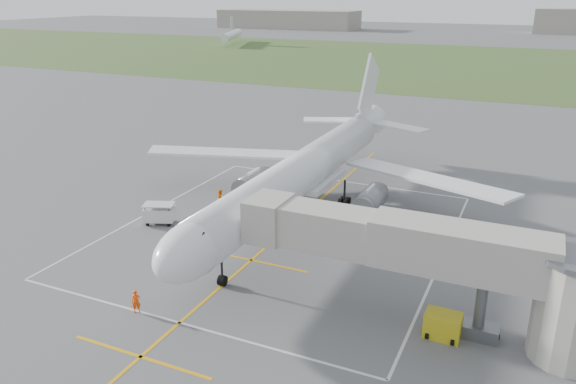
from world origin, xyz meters
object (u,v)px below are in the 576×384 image
at_px(jet_bridge, 447,262).
at_px(gpu_unit, 443,326).
at_px(ramp_worker_nose, 136,301).
at_px(airliner, 304,172).
at_px(ramp_worker_wing, 221,198).
at_px(baggage_cart, 159,213).

height_order(jet_bridge, gpu_unit, jet_bridge).
xyz_separation_m(jet_bridge, ramp_worker_nose, (-19.10, -6.61, -3.92)).
distance_m(airliner, gpu_unit, 22.33).
relative_size(ramp_worker_nose, ramp_worker_wing, 0.88).
relative_size(airliner, jet_bridge, 2.00).
distance_m(jet_bridge, gpu_unit, 4.04).
relative_size(baggage_cart, ramp_worker_wing, 1.71).
height_order(airliner, gpu_unit, airliner).
distance_m(ramp_worker_nose, ramp_worker_wing, 19.92).
distance_m(jet_bridge, baggage_cart, 28.17).
relative_size(gpu_unit, ramp_worker_nose, 1.36).
distance_m(gpu_unit, ramp_worker_nose, 20.18).
bearing_deg(gpu_unit, baggage_cart, 165.36).
xyz_separation_m(airliner, baggage_cart, (-11.38, -7.54, -3.40)).
xyz_separation_m(gpu_unit, baggage_cart, (-27.37, 7.64, 0.17)).
bearing_deg(jet_bridge, baggage_cart, 166.10).
bearing_deg(baggage_cart, airliner, 11.99).
xyz_separation_m(airliner, jet_bridge, (15.72, -14.25, 0.35)).
bearing_deg(ramp_worker_nose, ramp_worker_wing, 69.53).
xyz_separation_m(jet_bridge, baggage_cart, (-27.11, 6.71, -3.75)).
distance_m(baggage_cart, ramp_worker_wing, 6.71).
bearing_deg(jet_bridge, ramp_worker_nose, -160.91).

